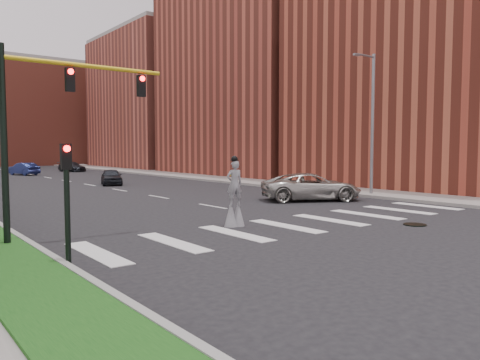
% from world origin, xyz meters
% --- Properties ---
extents(ground_plane, '(160.00, 160.00, 0.00)m').
position_xyz_m(ground_plane, '(0.00, 0.00, 0.00)').
color(ground_plane, black).
rests_on(ground_plane, ground).
extents(sidewalk_right, '(5.00, 90.00, 0.18)m').
position_xyz_m(sidewalk_right, '(12.50, 25.00, 0.09)').
color(sidewalk_right, gray).
rests_on(sidewalk_right, ground).
extents(manhole, '(0.90, 0.90, 0.04)m').
position_xyz_m(manhole, '(3.00, -2.00, 0.02)').
color(manhole, black).
rests_on(manhole, ground).
extents(building_near, '(16.00, 20.00, 22.00)m').
position_xyz_m(building_near, '(22.00, 8.00, 11.00)').
color(building_near, brown).
rests_on(building_near, ground).
extents(building_mid, '(16.00, 22.00, 24.00)m').
position_xyz_m(building_mid, '(22.00, 30.00, 12.00)').
color(building_mid, '#983F2F').
rests_on(building_mid, ground).
extents(building_far, '(16.00, 22.00, 20.00)m').
position_xyz_m(building_far, '(22.00, 54.00, 10.00)').
color(building_far, '#A94D3E').
rests_on(building_far, ground).
extents(building_backdrop, '(26.00, 14.00, 18.00)m').
position_xyz_m(building_backdrop, '(6.00, 78.00, 9.00)').
color(building_backdrop, '#983F2F').
rests_on(building_backdrop, ground).
extents(streetlight, '(2.05, 0.20, 9.00)m').
position_xyz_m(streetlight, '(10.90, 6.00, 4.90)').
color(streetlight, slate).
rests_on(streetlight, ground).
extents(traffic_signal, '(5.30, 0.23, 6.20)m').
position_xyz_m(traffic_signal, '(-9.78, 3.00, 4.15)').
color(traffic_signal, black).
rests_on(traffic_signal, ground).
extents(secondary_signal, '(0.25, 0.21, 3.23)m').
position_xyz_m(secondary_signal, '(-10.30, -0.50, 1.95)').
color(secondary_signal, black).
rests_on(secondary_signal, ground).
extents(stilt_performer, '(0.83, 0.59, 2.80)m').
position_xyz_m(stilt_performer, '(-2.90, 2.27, 1.12)').
color(stilt_performer, '#372516').
rests_on(stilt_performer, ground).
extents(suv_crossing, '(6.38, 5.13, 1.61)m').
position_xyz_m(suv_crossing, '(6.19, 6.71, 0.81)').
color(suv_crossing, '#ADACA4').
rests_on(suv_crossing, ground).
extents(car_near, '(2.78, 4.26, 1.35)m').
position_xyz_m(car_near, '(1.53, 25.12, 0.67)').
color(car_near, black).
rests_on(car_near, ground).
extents(car_mid, '(2.76, 4.47, 1.39)m').
position_xyz_m(car_mid, '(-0.84, 44.30, 0.70)').
color(car_mid, navy).
rests_on(car_mid, ground).
extents(car_far, '(2.88, 4.68, 1.27)m').
position_xyz_m(car_far, '(6.00, 48.62, 0.63)').
color(car_far, black).
rests_on(car_far, ground).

